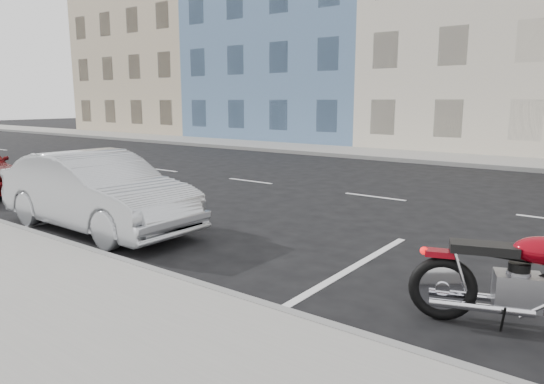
{
  "coord_description": "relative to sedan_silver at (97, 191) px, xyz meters",
  "views": [
    {
      "loc": [
        3.03,
        -10.95,
        2.34
      ],
      "look_at": [
        -1.88,
        -4.41,
        0.8
      ],
      "focal_mm": 32.0,
      "sensor_mm": 36.0,
      "label": 1
    }
  ],
  "objects": [
    {
      "name": "ground",
      "position": [
        4.76,
        5.91,
        -0.71
      ],
      "size": [
        120.0,
        120.0,
        0.0
      ],
      "primitive_type": "plane",
      "color": "black",
      "rests_on": "ground"
    },
    {
      "name": "sidewalk_far",
      "position": [
        -0.24,
        14.61,
        -0.64
      ],
      "size": [
        80.0,
        3.4,
        0.15
      ],
      "primitive_type": "cube",
      "color": "gray",
      "rests_on": "ground"
    },
    {
      "name": "curb_near",
      "position": [
        -0.24,
        -1.09,
        -0.63
      ],
      "size": [
        80.0,
        0.12,
        0.16
      ],
      "primitive_type": "cube",
      "color": "gray",
      "rests_on": "ground"
    },
    {
      "name": "curb_far",
      "position": [
        -0.24,
        12.91,
        -0.63
      ],
      "size": [
        80.0,
        0.12,
        0.16
      ],
      "primitive_type": "cube",
      "color": "gray",
      "rests_on": "ground"
    },
    {
      "name": "bldg_far_west",
      "position": [
        -21.24,
        22.21,
        5.29
      ],
      "size": [
        12.0,
        12.0,
        12.0
      ],
      "primitive_type": "cube",
      "color": "#C5B191",
      "rests_on": "ground"
    },
    {
      "name": "bldg_blue",
      "position": [
        -9.24,
        22.21,
        5.79
      ],
      "size": [
        12.0,
        12.0,
        13.0
      ],
      "primitive_type": "cube",
      "color": "#5677A1",
      "rests_on": "ground"
    },
    {
      "name": "bldg_cream",
      "position": [
        2.76,
        22.21,
        5.04
      ],
      "size": [
        12.0,
        12.0,
        11.5
      ],
      "primitive_type": "cube",
      "color": "beige",
      "rests_on": "ground"
    },
    {
      "name": "sedan_silver",
      "position": [
        0.0,
        0.0,
        0.0
      ],
      "size": [
        4.34,
        1.54,
        1.43
      ],
      "primitive_type": "imported",
      "rotation": [
        0.0,
        0.0,
        1.56
      ],
      "color": "#B2B6BB",
      "rests_on": "ground"
    }
  ]
}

